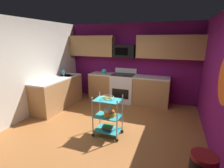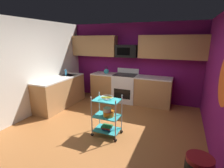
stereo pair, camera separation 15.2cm
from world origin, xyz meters
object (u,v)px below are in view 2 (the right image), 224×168
at_px(book_stack, 107,127).
at_px(mixing_bowl_large, 109,113).
at_px(mixing_bowl_small, 107,110).
at_px(oven_range, 125,88).
at_px(dish_soap_bottle, 66,73).
at_px(kettle, 106,71).
at_px(fruit_bowl, 107,98).
at_px(rolling_cart, 107,116).
at_px(microwave, 127,51).

bearing_deg(book_stack, mixing_bowl_large, 0.00).
xyz_separation_m(mixing_bowl_large, book_stack, (-0.04, 0.00, -0.34)).
xyz_separation_m(mixing_bowl_small, book_stack, (-0.03, 0.03, -0.44)).
bearing_deg(oven_range, dish_soap_bottle, -154.00).
relative_size(oven_range, dish_soap_bottle, 5.50).
bearing_deg(mixing_bowl_large, kettle, 115.69).
distance_m(oven_range, mixing_bowl_large, 2.25).
height_order(fruit_bowl, mixing_bowl_large, fruit_bowl).
distance_m(mixing_bowl_small, dish_soap_bottle, 2.57).
relative_size(book_stack, kettle, 0.88).
bearing_deg(mixing_bowl_small, book_stack, 129.89).
bearing_deg(book_stack, rolling_cart, -153.43).
xyz_separation_m(oven_range, mixing_bowl_large, (0.37, -2.22, 0.04)).
bearing_deg(dish_soap_bottle, kettle, 38.78).
bearing_deg(mixing_bowl_small, rolling_cart, 129.89).
bearing_deg(mixing_bowl_small, oven_range, 98.90).
relative_size(mixing_bowl_large, book_stack, 1.08).
xyz_separation_m(microwave, rolling_cart, (0.33, -2.32, -1.25)).
xyz_separation_m(book_stack, kettle, (-1.02, 2.21, 0.82)).
bearing_deg(kettle, dish_soap_bottle, -141.22).
relative_size(mixing_bowl_large, mixing_bowl_small, 1.38).
height_order(fruit_bowl, kettle, kettle).
bearing_deg(mixing_bowl_small, dish_soap_bottle, 146.72).
height_order(mixing_bowl_large, kettle, kettle).
height_order(oven_range, kettle, kettle).
bearing_deg(rolling_cart, microwave, 97.98).
bearing_deg(fruit_bowl, mixing_bowl_small, -50.11).
relative_size(microwave, dish_soap_bottle, 3.50).
height_order(rolling_cart, mixing_bowl_large, rolling_cart).
bearing_deg(microwave, rolling_cart, -82.02).
xyz_separation_m(rolling_cart, book_stack, (0.00, 0.00, -0.27)).
distance_m(mixing_bowl_large, book_stack, 0.34).
xyz_separation_m(fruit_bowl, mixing_bowl_large, (0.04, 0.00, -0.36)).
relative_size(fruit_bowl, mixing_bowl_large, 1.08).
xyz_separation_m(microwave, mixing_bowl_small, (0.35, -2.36, -1.08)).
distance_m(mixing_bowl_large, kettle, 2.50).
distance_m(rolling_cart, book_stack, 0.27).
distance_m(fruit_bowl, mixing_bowl_large, 0.36).
bearing_deg(oven_range, mixing_bowl_large, -80.60).
relative_size(mixing_bowl_small, kettle, 0.69).
bearing_deg(dish_soap_bottle, fruit_bowl, -33.00).
distance_m(rolling_cart, kettle, 2.50).
relative_size(rolling_cart, kettle, 3.47).
height_order(mixing_bowl_small, kettle, kettle).
bearing_deg(mixing_bowl_small, mixing_bowl_large, 66.21).
bearing_deg(mixing_bowl_large, microwave, 98.99).
xyz_separation_m(microwave, dish_soap_bottle, (-1.76, -0.97, -0.68)).
relative_size(microwave, fruit_bowl, 2.57).
xyz_separation_m(microwave, mixing_bowl_large, (0.37, -2.32, -1.18)).
bearing_deg(microwave, fruit_bowl, -82.02).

